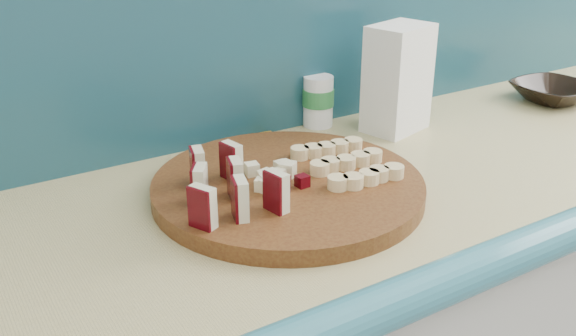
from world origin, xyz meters
The scene contains 9 objects.
kitchen_counter centered at (0.10, 1.50, 0.46)m, with size 2.20×0.63×0.91m.
cutting_board centered at (-0.36, 1.52, 0.92)m, with size 0.44×0.44×0.03m, color #401C0D.
apple_wedges centered at (-0.48, 1.50, 0.97)m, with size 0.13×0.18×0.06m.
apple_chunks centered at (-0.39, 1.52, 0.95)m, with size 0.06×0.07×0.02m.
banana_slices centered at (-0.25, 1.50, 0.95)m, with size 0.15×0.17×0.02m.
brown_bowl centered at (0.41, 1.61, 0.93)m, with size 0.17×0.17×0.04m, color black.
flour_bag centered at (-0.02, 1.66, 1.02)m, with size 0.12×0.09×0.21m, color white.
canister centered at (-0.14, 1.76, 0.96)m, with size 0.06×0.06×0.10m.
banana_peel centered at (-0.27, 1.68, 0.91)m, with size 0.21×0.18×0.01m.
Camera 1 is at (-0.85, 0.73, 1.37)m, focal length 40.00 mm.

